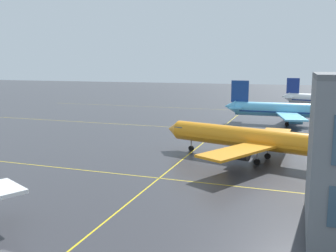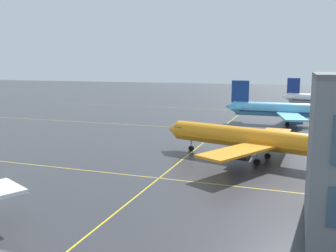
{
  "view_description": "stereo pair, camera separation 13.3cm",
  "coord_description": "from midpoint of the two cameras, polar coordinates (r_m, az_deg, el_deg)",
  "views": [
    {
      "loc": [
        17.6,
        -7.44,
        15.51
      ],
      "look_at": [
        -2.97,
        51.3,
        5.27
      ],
      "focal_mm": 39.92,
      "sensor_mm": 36.0,
      "label": 1
    },
    {
      "loc": [
        17.72,
        -7.39,
        15.51
      ],
      "look_at": [
        -2.97,
        51.3,
        5.27
      ],
      "focal_mm": 39.92,
      "sensor_mm": 36.0,
      "label": 2
    }
  ],
  "objects": [
    {
      "name": "taxiway_markings",
      "position": [
        71.11,
        4.46,
        -3.28
      ],
      "size": [
        152.34,
        180.98,
        0.01
      ],
      "color": "yellow",
      "rests_on": "ground"
    },
    {
      "name": "airliner_far_left_stand",
      "position": [
        138.81,
        23.77,
        3.67
      ],
      "size": [
        34.61,
        29.41,
        10.84
      ],
      "color": "white",
      "rests_on": "ground"
    },
    {
      "name": "airliner_third_row",
      "position": [
        101.46,
        18.6,
        2.27
      ],
      "size": [
        36.4,
        31.52,
        11.36
      ],
      "color": "#5BB7E5",
      "rests_on": "ground"
    },
    {
      "name": "airliner_second_row",
      "position": [
        62.02,
        13.14,
        -1.96
      ],
      "size": [
        33.54,
        28.59,
        10.59
      ],
      "color": "orange",
      "rests_on": "ground"
    }
  ]
}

